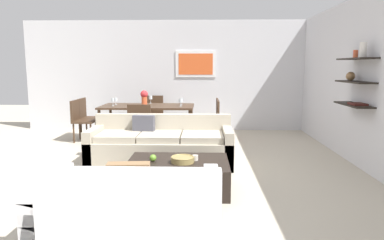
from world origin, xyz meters
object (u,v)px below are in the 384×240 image
object	(u,v)px
sofa_beige	(161,146)
wine_glass_right_near	(181,101)
candle_jar	(195,158)
apple_on_coffee_table	(153,158)
dining_table	(148,108)
dining_chair_left_near	(80,118)
coffee_table	(178,175)
centerpiece_vase	(144,97)
decorative_bowl	(183,159)
dining_chair_left_far	(87,115)
dining_chair_right_far	(212,116)
loveseat_white	(129,210)
dining_chair_foot	(140,123)
dining_chair_right_near	(213,118)
wine_glass_right_far	(181,100)
wine_glass_left_far	(116,100)
wine_glass_head	(151,98)
dining_chair_head	(154,111)
wine_glass_left_near	(113,100)

from	to	relation	value
sofa_beige	wine_glass_right_near	size ratio (longest dim) A/B	14.72
candle_jar	apple_on_coffee_table	xyz separation A→B (m)	(-0.54, -0.06, 0.01)
dining_table	dining_chair_left_near	distance (m)	1.43
apple_on_coffee_table	wine_glass_right_near	world-z (taller)	wine_glass_right_near
coffee_table	apple_on_coffee_table	bearing A→B (deg)	-177.10
sofa_beige	centerpiece_vase	world-z (taller)	centerpiece_vase
decorative_bowl	candle_jar	world-z (taller)	decorative_bowl
dining_chair_left_far	centerpiece_vase	xyz separation A→B (m)	(1.34, -0.28, 0.43)
coffee_table	decorative_bowl	size ratio (longest dim) A/B	4.34
dining_chair_right_far	apple_on_coffee_table	bearing A→B (deg)	-103.87
loveseat_white	dining_chair_foot	bearing A→B (deg)	98.50
sofa_beige	candle_jar	bearing A→B (deg)	-63.53
dining_chair_right_near	dining_chair_right_far	bearing A→B (deg)	90.00
coffee_table	wine_glass_right_far	size ratio (longest dim) A/B	8.55
wine_glass_left_far	centerpiece_vase	world-z (taller)	centerpiece_vase
apple_on_coffee_table	wine_glass_left_far	xyz separation A→B (m)	(-1.28, 3.29, 0.43)
apple_on_coffee_table	dining_table	size ratio (longest dim) A/B	0.04
coffee_table	dining_chair_left_near	bearing A→B (deg)	128.01
loveseat_white	wine_glass_left_far	size ratio (longest dim) A/B	10.82
dining_chair_right_near	dining_chair_right_far	xyz separation A→B (m)	(0.00, 0.45, 0.00)
wine_glass_head	candle_jar	bearing A→B (deg)	-72.71
candle_jar	dining_chair_left_far	world-z (taller)	dining_chair_left_far
loveseat_white	dining_chair_foot	size ratio (longest dim) A/B	1.85
sofa_beige	loveseat_white	bearing A→B (deg)	-89.48
dining_chair_left_near	wine_glass_head	world-z (taller)	wine_glass_head
loveseat_white	dining_chair_head	size ratio (longest dim) A/B	1.85
apple_on_coffee_table	wine_glass_right_far	xyz separation A→B (m)	(0.16, 3.29, 0.43)
candle_jar	wine_glass_right_near	bearing A→B (deg)	97.30
candle_jar	dining_table	world-z (taller)	dining_table
dining_chair_right_far	candle_jar	bearing A→B (deg)	-95.10
coffee_table	decorative_bowl	distance (m)	0.25
decorative_bowl	wine_glass_head	bearing A→B (deg)	104.53
wine_glass_left_far	dining_chair_head	bearing A→B (deg)	47.43
dining_table	wine_glass_right_near	distance (m)	0.75
sofa_beige	dining_chair_right_far	bearing A→B (deg)	67.64
dining_chair_foot	dining_chair_left_far	xyz separation A→B (m)	(-1.40, 1.14, 0.00)
candle_jar	coffee_table	bearing A→B (deg)	-168.18
dining_table	dining_chair_head	bearing A→B (deg)	90.00
dining_chair_left_near	apple_on_coffee_table	bearing A→B (deg)	-56.24
dining_chair_right_near	sofa_beige	bearing A→B (deg)	-117.54
apple_on_coffee_table	dining_chair_foot	world-z (taller)	dining_chair_foot
wine_glass_head	wine_glass_right_far	size ratio (longest dim) A/B	1.15
candle_jar	wine_glass_left_near	world-z (taller)	wine_glass_left_near
coffee_table	wine_glass_head	size ratio (longest dim) A/B	7.42
wine_glass_left_far	wine_glass_head	size ratio (longest dim) A/B	0.86
candle_jar	wine_glass_left_near	distance (m)	3.52
dining_chair_right_near	dining_table	bearing A→B (deg)	170.80
sofa_beige	dining_chair_left_near	bearing A→B (deg)	138.51
dining_chair_right_near	centerpiece_vase	xyz separation A→B (m)	(-1.46, 0.17, 0.43)
wine_glass_right_near	centerpiece_vase	size ratio (longest dim) A/B	0.47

